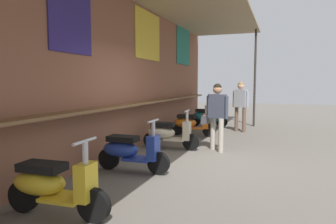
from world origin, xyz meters
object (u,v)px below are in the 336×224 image
(scooter_blue, at_px, (129,150))
(scooter_orange, at_px, (190,123))
(scooter_cream, at_px, (168,133))
(shopper_with_handbag, at_px, (217,111))
(shopper_browsing, at_px, (241,101))
(scooter_yellow, at_px, (51,185))
(scooter_teal, at_px, (206,116))

(scooter_blue, height_order, scooter_orange, same)
(scooter_blue, bearing_deg, scooter_cream, 89.32)
(shopper_with_handbag, bearing_deg, scooter_blue, -12.45)
(scooter_cream, bearing_deg, shopper_browsing, 64.39)
(scooter_yellow, height_order, scooter_blue, same)
(scooter_orange, height_order, scooter_teal, same)
(scooter_blue, relative_size, shopper_browsing, 0.84)
(shopper_browsing, bearing_deg, shopper_with_handbag, 17.05)
(scooter_cream, height_order, scooter_teal, same)
(scooter_orange, xyz_separation_m, scooter_teal, (2.12, 0.00, 0.00))
(scooter_cream, relative_size, scooter_orange, 1.00)
(shopper_browsing, bearing_deg, scooter_blue, 6.45)
(scooter_teal, distance_m, shopper_with_handbag, 4.12)
(scooter_yellow, xyz_separation_m, scooter_orange, (6.07, 0.00, 0.00))
(scooter_orange, bearing_deg, shopper_browsing, 43.47)
(shopper_with_handbag, bearing_deg, shopper_browsing, -168.66)
(scooter_cream, distance_m, shopper_browsing, 3.68)
(scooter_orange, bearing_deg, scooter_blue, -92.29)
(scooter_blue, relative_size, scooter_cream, 1.00)
(shopper_with_handbag, height_order, shopper_browsing, shopper_browsing)
(scooter_yellow, xyz_separation_m, shopper_with_handbag, (4.28, -1.15, 0.58))
(scooter_teal, bearing_deg, scooter_yellow, -91.80)
(shopper_browsing, bearing_deg, scooter_cream, -1.27)
(scooter_cream, distance_m, shopper_with_handbag, 1.31)
(shopper_with_handbag, relative_size, shopper_browsing, 0.97)
(scooter_blue, bearing_deg, shopper_with_handbag, 62.35)
(scooter_cream, relative_size, shopper_browsing, 0.85)
(scooter_blue, bearing_deg, scooter_teal, 89.32)
(scooter_cream, xyz_separation_m, shopper_with_handbag, (0.22, -1.15, 0.58))
(shopper_browsing, bearing_deg, scooter_yellow, 10.10)
(shopper_browsing, bearing_deg, scooter_orange, -24.02)
(scooter_blue, relative_size, shopper_with_handbag, 0.87)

